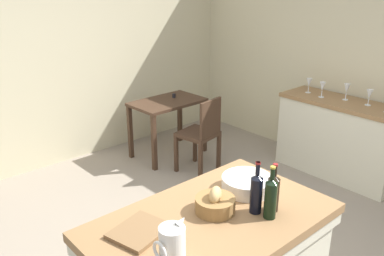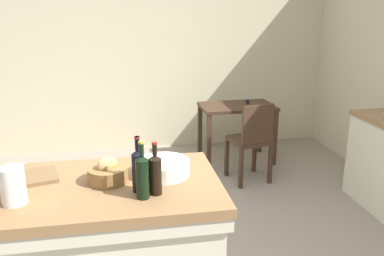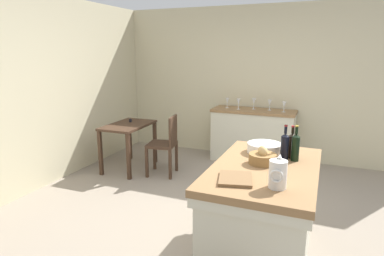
{
  "view_description": "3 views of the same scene",
  "coord_description": "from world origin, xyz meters",
  "px_view_note": "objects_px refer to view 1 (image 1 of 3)",
  "views": [
    {
      "loc": [
        -1.85,
        -2.0,
        2.2
      ],
      "look_at": [
        0.4,
        0.54,
        0.91
      ],
      "focal_mm": 37.87,
      "sensor_mm": 36.0,
      "label": 1
    },
    {
      "loc": [
        -0.26,
        -2.79,
        1.88
      ],
      "look_at": [
        0.29,
        0.29,
        0.94
      ],
      "focal_mm": 37.39,
      "sensor_mm": 36.0,
      "label": 2
    },
    {
      "loc": [
        -3.14,
        -1.01,
        1.84
      ],
      "look_at": [
        0.49,
        0.49,
        0.92
      ],
      "focal_mm": 30.84,
      "sensor_mm": 36.0,
      "label": 3
    }
  ],
  "objects_px": {
    "bread_basket": "(215,203)",
    "pitcher": "(172,246)",
    "wine_bottle_amber": "(256,192)",
    "wine_glass_left": "(369,95)",
    "writing_desk": "(168,110)",
    "wine_glass_middle": "(347,89)",
    "cutting_board": "(140,231)",
    "wash_bowl": "(247,184)",
    "wine_bottle_dark": "(273,192)",
    "wine_glass_right": "(322,87)",
    "wooden_chair": "(202,133)",
    "wine_bottle_green": "(271,197)",
    "wine_glass_far_right": "(309,83)",
    "side_cabinet": "(339,138)"
  },
  "relations": [
    {
      "from": "side_cabinet",
      "to": "wine_glass_far_right",
      "type": "xyz_separation_m",
      "value": [
        0.0,
        0.46,
        0.56
      ]
    },
    {
      "from": "wooden_chair",
      "to": "wash_bowl",
      "type": "bearing_deg",
      "value": -124.52
    },
    {
      "from": "writing_desk",
      "to": "bread_basket",
      "type": "relative_size",
      "value": 3.8
    },
    {
      "from": "pitcher",
      "to": "wine_glass_left",
      "type": "bearing_deg",
      "value": 10.48
    },
    {
      "from": "wooden_chair",
      "to": "wine_bottle_dark",
      "type": "distance_m",
      "value": 2.33
    },
    {
      "from": "wine_glass_middle",
      "to": "wine_bottle_dark",
      "type": "bearing_deg",
      "value": -160.3
    },
    {
      "from": "bread_basket",
      "to": "pitcher",
      "type": "bearing_deg",
      "value": -157.88
    },
    {
      "from": "writing_desk",
      "to": "wine_glass_middle",
      "type": "bearing_deg",
      "value": -55.55
    },
    {
      "from": "wooden_chair",
      "to": "wine_glass_far_right",
      "type": "height_order",
      "value": "wine_glass_far_right"
    },
    {
      "from": "bread_basket",
      "to": "wine_bottle_dark",
      "type": "height_order",
      "value": "wine_bottle_dark"
    },
    {
      "from": "wooden_chair",
      "to": "wine_bottle_green",
      "type": "bearing_deg",
      "value": -123.29
    },
    {
      "from": "pitcher",
      "to": "bread_basket",
      "type": "height_order",
      "value": "pitcher"
    },
    {
      "from": "wine_bottle_green",
      "to": "wine_glass_far_right",
      "type": "xyz_separation_m",
      "value": [
        2.44,
        1.35,
        -0.0
      ]
    },
    {
      "from": "wine_glass_left",
      "to": "wine_bottle_dark",
      "type": "bearing_deg",
      "value": -165.97
    },
    {
      "from": "pitcher",
      "to": "bread_basket",
      "type": "bearing_deg",
      "value": 22.12
    },
    {
      "from": "wash_bowl",
      "to": "wine_glass_left",
      "type": "xyz_separation_m",
      "value": [
        2.34,
        0.34,
        0.08
      ]
    },
    {
      "from": "wine_bottle_green",
      "to": "wine_glass_right",
      "type": "height_order",
      "value": "wine_bottle_green"
    },
    {
      "from": "wooden_chair",
      "to": "wine_glass_middle",
      "type": "xyz_separation_m",
      "value": [
        1.2,
        -1.06,
        0.52
      ]
    },
    {
      "from": "side_cabinet",
      "to": "wine_glass_left",
      "type": "xyz_separation_m",
      "value": [
        0.05,
        -0.25,
        0.56
      ]
    },
    {
      "from": "wash_bowl",
      "to": "bread_basket",
      "type": "relative_size",
      "value": 1.38
    },
    {
      "from": "cutting_board",
      "to": "wine_bottle_dark",
      "type": "height_order",
      "value": "wine_bottle_dark"
    },
    {
      "from": "bread_basket",
      "to": "cutting_board",
      "type": "height_order",
      "value": "bread_basket"
    },
    {
      "from": "writing_desk",
      "to": "side_cabinet",
      "type": "bearing_deg",
      "value": -57.13
    },
    {
      "from": "wine_glass_left",
      "to": "side_cabinet",
      "type": "bearing_deg",
      "value": 101.61
    },
    {
      "from": "writing_desk",
      "to": "bread_basket",
      "type": "distance_m",
      "value": 2.83
    },
    {
      "from": "wine_bottle_amber",
      "to": "wine_glass_left",
      "type": "bearing_deg",
      "value": 12.38
    },
    {
      "from": "writing_desk",
      "to": "wine_glass_far_right",
      "type": "distance_m",
      "value": 1.75
    },
    {
      "from": "cutting_board",
      "to": "wine_glass_middle",
      "type": "relative_size",
      "value": 1.6
    },
    {
      "from": "wooden_chair",
      "to": "wine_glass_right",
      "type": "height_order",
      "value": "wine_glass_right"
    },
    {
      "from": "wine_glass_left",
      "to": "wine_glass_middle",
      "type": "bearing_deg",
      "value": 88.47
    },
    {
      "from": "wooden_chair",
      "to": "wine_glass_left",
      "type": "distance_m",
      "value": 1.86
    },
    {
      "from": "pitcher",
      "to": "wine_bottle_amber",
      "type": "height_order",
      "value": "wine_bottle_amber"
    },
    {
      "from": "writing_desk",
      "to": "pitcher",
      "type": "height_order",
      "value": "pitcher"
    },
    {
      "from": "wine_glass_middle",
      "to": "wine_glass_far_right",
      "type": "distance_m",
      "value": 0.45
    },
    {
      "from": "writing_desk",
      "to": "wine_glass_middle",
      "type": "relative_size",
      "value": 4.96
    },
    {
      "from": "pitcher",
      "to": "wine_glass_right",
      "type": "xyz_separation_m",
      "value": [
        3.06,
        1.08,
        0.03
      ]
    },
    {
      "from": "wine_bottle_green",
      "to": "wine_glass_far_right",
      "type": "bearing_deg",
      "value": 29.0
    },
    {
      "from": "wine_bottle_amber",
      "to": "wine_bottle_green",
      "type": "xyz_separation_m",
      "value": [
        0.02,
        -0.09,
        0.0
      ]
    },
    {
      "from": "wine_bottle_dark",
      "to": "wash_bowl",
      "type": "bearing_deg",
      "value": 74.89
    },
    {
      "from": "cutting_board",
      "to": "wine_glass_right",
      "type": "height_order",
      "value": "wine_glass_right"
    },
    {
      "from": "wash_bowl",
      "to": "wine_glass_left",
      "type": "height_order",
      "value": "wine_glass_left"
    },
    {
      "from": "wine_glass_left",
      "to": "wine_glass_far_right",
      "type": "xyz_separation_m",
      "value": [
        -0.05,
        0.71,
        -0.0
      ]
    },
    {
      "from": "bread_basket",
      "to": "cutting_board",
      "type": "xyz_separation_m",
      "value": [
        -0.46,
        0.12,
        -0.04
      ]
    },
    {
      "from": "writing_desk",
      "to": "wooden_chair",
      "type": "xyz_separation_m",
      "value": [
        -0.02,
        -0.66,
        -0.11
      ]
    },
    {
      "from": "wooden_chair",
      "to": "wine_glass_far_right",
      "type": "distance_m",
      "value": 1.4
    },
    {
      "from": "cutting_board",
      "to": "wine_glass_middle",
      "type": "bearing_deg",
      "value": 9.63
    },
    {
      "from": "wine_bottle_dark",
      "to": "pitcher",
      "type": "bearing_deg",
      "value": 178.68
    },
    {
      "from": "bread_basket",
      "to": "wine_glass_left",
      "type": "distance_m",
      "value": 2.71
    },
    {
      "from": "cutting_board",
      "to": "wine_glass_left",
      "type": "xyz_separation_m",
      "value": [
        3.14,
        0.27,
        0.12
      ]
    },
    {
      "from": "bread_basket",
      "to": "wine_glass_left",
      "type": "height_order",
      "value": "wine_glass_left"
    }
  ]
}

